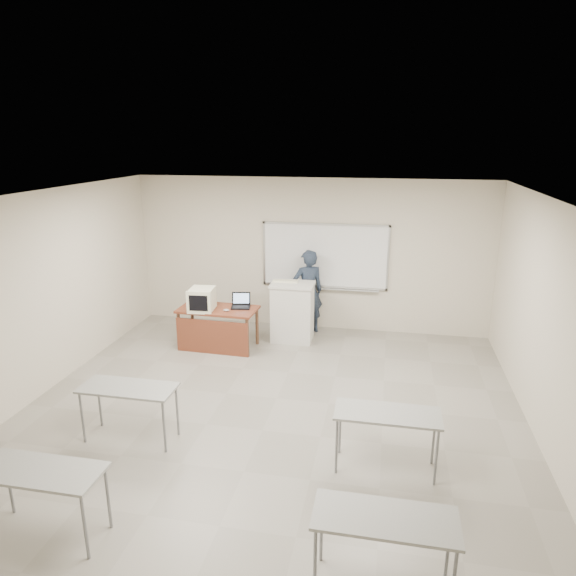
% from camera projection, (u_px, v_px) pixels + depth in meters
% --- Properties ---
extents(floor, '(7.00, 8.00, 0.01)m').
position_uv_depth(floor, '(262.00, 431.00, 6.79)').
color(floor, gray).
rests_on(floor, ground).
extents(whiteboard, '(2.48, 0.10, 1.31)m').
position_uv_depth(whiteboard, '(325.00, 257.00, 10.05)').
color(whiteboard, white).
rests_on(whiteboard, floor).
extents(student_desks, '(4.40, 2.20, 0.73)m').
position_uv_depth(student_desks, '(230.00, 443.00, 5.33)').
color(student_desks, gray).
rests_on(student_desks, floor).
extents(instructor_desk, '(1.41, 0.71, 0.75)m').
position_uv_depth(instructor_desk, '(216.00, 321.00, 9.25)').
color(instructor_desk, brown).
rests_on(instructor_desk, floor).
extents(podium, '(0.80, 0.58, 1.12)m').
position_uv_depth(podium, '(292.00, 312.00, 9.68)').
color(podium, silver).
rests_on(podium, floor).
extents(crt_monitor, '(0.44, 0.48, 0.41)m').
position_uv_depth(crt_monitor, '(202.00, 299.00, 9.17)').
color(crt_monitor, '#EFECC7').
rests_on(crt_monitor, instructor_desk).
extents(laptop, '(0.34, 0.31, 0.25)m').
position_uv_depth(laptop, '(241.00, 304.00, 9.35)').
color(laptop, black).
rests_on(laptop, instructor_desk).
extents(mouse, '(0.13, 0.11, 0.04)m').
position_uv_depth(mouse, '(226.00, 310.00, 9.13)').
color(mouse, '#A3A5AA').
rests_on(mouse, instructor_desk).
extents(keyboard, '(0.48, 0.18, 0.03)m').
position_uv_depth(keyboard, '(285.00, 281.00, 9.62)').
color(keyboard, '#EFECC7').
rests_on(keyboard, podium).
extents(presenter, '(0.72, 0.63, 1.66)m').
position_uv_depth(presenter, '(308.00, 291.00, 10.03)').
color(presenter, black).
rests_on(presenter, floor).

